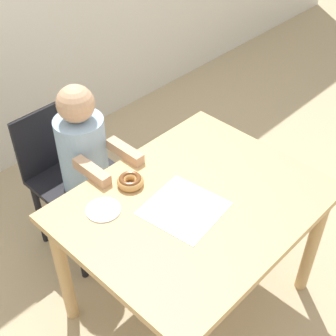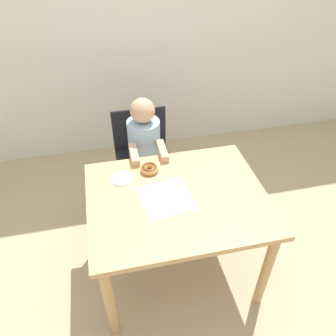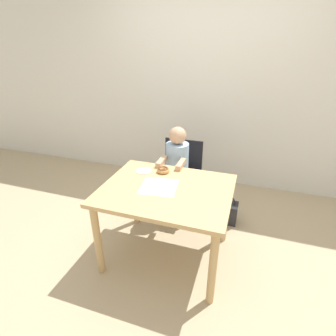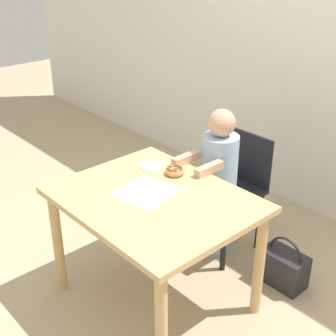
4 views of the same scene
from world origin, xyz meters
TOP-DOWN VIEW (x-y plane):
  - ground_plane at (0.00, 0.00)m, footprint 12.00×12.00m
  - dining_table at (0.00, 0.00)m, footprint 1.05×0.84m
  - chair at (-0.10, 0.74)m, footprint 0.43×0.43m
  - child_figure at (-0.10, 0.63)m, footprint 0.25×0.42m
  - donut at (-0.12, 0.26)m, footprint 0.12×0.12m
  - napkin at (-0.07, -0.00)m, footprint 0.33×0.33m
  - handbag at (0.43, 0.68)m, footprint 0.28×0.17m
  - plate at (-0.30, 0.23)m, footprint 0.14×0.14m

SIDE VIEW (x-z plane):
  - ground_plane at x=0.00m, z-range 0.00..0.00m
  - handbag at x=0.43m, z-range -0.05..0.29m
  - chair at x=-0.10m, z-range 0.04..0.85m
  - child_figure at x=-0.10m, z-range 0.01..1.04m
  - dining_table at x=0.00m, z-range 0.25..0.96m
  - napkin at x=-0.07m, z-range 0.70..0.71m
  - plate at x=-0.30m, z-range 0.70..0.71m
  - donut at x=-0.12m, z-range 0.71..0.75m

